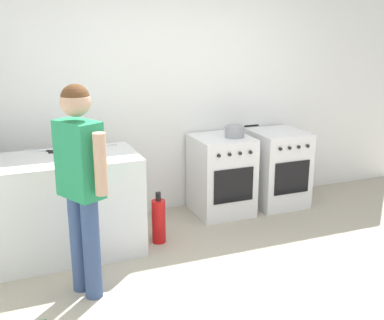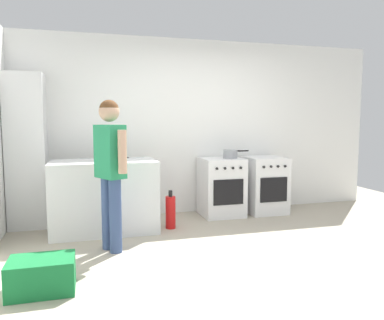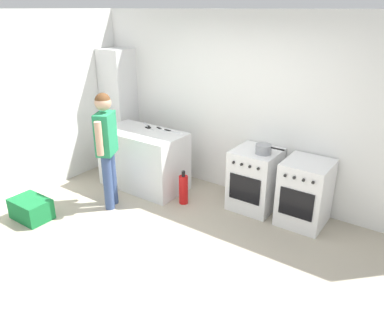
% 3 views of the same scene
% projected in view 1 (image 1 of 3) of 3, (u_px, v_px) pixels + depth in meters
% --- Properties ---
extents(ground_plane, '(8.00, 8.00, 0.00)m').
position_uv_depth(ground_plane, '(265.00, 288.00, 3.79)').
color(ground_plane, '#ADA38E').
extents(back_wall, '(6.00, 0.10, 2.60)m').
position_uv_depth(back_wall, '(179.00, 91.00, 5.18)').
color(back_wall, white).
rests_on(back_wall, ground).
extents(counter_unit, '(1.30, 0.70, 0.90)m').
position_uv_depth(counter_unit, '(66.00, 206.00, 4.26)').
color(counter_unit, silver).
rests_on(counter_unit, ground).
extents(oven_left, '(0.59, 0.62, 0.85)m').
position_uv_depth(oven_left, '(221.00, 175.00, 5.21)').
color(oven_left, white).
rests_on(oven_left, ground).
extents(oven_right, '(0.57, 0.62, 0.85)m').
position_uv_depth(oven_right, '(277.00, 168.00, 5.46)').
color(oven_right, white).
rests_on(oven_right, ground).
extents(pot, '(0.39, 0.21, 0.12)m').
position_uv_depth(pot, '(235.00, 131.00, 5.06)').
color(pot, gray).
rests_on(pot, oven_left).
extents(knife_carving, '(0.30, 0.20, 0.01)m').
position_uv_depth(knife_carving, '(42.00, 151.00, 4.33)').
color(knife_carving, silver).
rests_on(knife_carving, counter_unit).
extents(knife_utility, '(0.25, 0.12, 0.01)m').
position_uv_depth(knife_utility, '(76.00, 148.00, 4.41)').
color(knife_utility, silver).
rests_on(knife_utility, counter_unit).
extents(knife_chef, '(0.31, 0.04, 0.01)m').
position_uv_depth(knife_chef, '(99.00, 146.00, 4.49)').
color(knife_chef, silver).
rests_on(knife_chef, counter_unit).
extents(knife_paring, '(0.21, 0.07, 0.01)m').
position_uv_depth(knife_paring, '(58.00, 152.00, 4.28)').
color(knife_paring, silver).
rests_on(knife_paring, counter_unit).
extents(person, '(0.33, 0.52, 1.61)m').
position_uv_depth(person, '(80.00, 174.00, 3.47)').
color(person, '#384C7A').
rests_on(person, ground).
extents(fire_extinguisher, '(0.13, 0.13, 0.50)m').
position_uv_depth(fire_extinguisher, '(159.00, 221.00, 4.53)').
color(fire_extinguisher, red).
rests_on(fire_extinguisher, ground).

